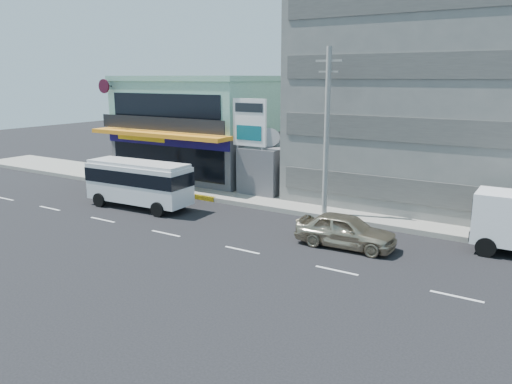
{
  "coord_description": "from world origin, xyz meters",
  "views": [
    {
      "loc": [
        17.96,
        -19.3,
        8.3
      ],
      "look_at": [
        3.88,
        3.06,
        2.2
      ],
      "focal_mm": 35.0,
      "sensor_mm": 36.0,
      "label": 1
    }
  ],
  "objects_px": {
    "concrete_building": "(432,97)",
    "billboard": "(250,128)",
    "satellite_dish": "(269,145)",
    "utility_pole_near": "(327,133)",
    "sedan": "(346,230)",
    "motorcycle_rider": "(100,185)",
    "shop_building": "(205,130)",
    "minibus": "(139,181)"
  },
  "relations": [
    {
      "from": "utility_pole_near",
      "to": "sedan",
      "type": "height_order",
      "value": "utility_pole_near"
    },
    {
      "from": "utility_pole_near",
      "to": "minibus",
      "type": "distance_m",
      "value": 12.39
    },
    {
      "from": "utility_pole_near",
      "to": "sedan",
      "type": "relative_size",
      "value": 2.0
    },
    {
      "from": "billboard",
      "to": "minibus",
      "type": "distance_m",
      "value": 8.18
    },
    {
      "from": "satellite_dish",
      "to": "utility_pole_near",
      "type": "height_order",
      "value": "utility_pole_near"
    },
    {
      "from": "satellite_dish",
      "to": "sedan",
      "type": "xyz_separation_m",
      "value": [
        9.09,
        -7.83,
        -2.72
      ]
    },
    {
      "from": "concrete_building",
      "to": "utility_pole_near",
      "type": "height_order",
      "value": "concrete_building"
    },
    {
      "from": "shop_building",
      "to": "motorcycle_rider",
      "type": "height_order",
      "value": "shop_building"
    },
    {
      "from": "billboard",
      "to": "minibus",
      "type": "xyz_separation_m",
      "value": [
        -4.69,
        -5.93,
        -3.13
      ]
    },
    {
      "from": "sedan",
      "to": "motorcycle_rider",
      "type": "distance_m",
      "value": 19.62
    },
    {
      "from": "minibus",
      "to": "billboard",
      "type": "bearing_deg",
      "value": 51.68
    },
    {
      "from": "billboard",
      "to": "utility_pole_near",
      "type": "distance_m",
      "value": 6.75
    },
    {
      "from": "shop_building",
      "to": "minibus",
      "type": "distance_m",
      "value": 11.26
    },
    {
      "from": "shop_building",
      "to": "billboard",
      "type": "distance_m",
      "value": 8.92
    },
    {
      "from": "minibus",
      "to": "sedan",
      "type": "relative_size",
      "value": 1.46
    },
    {
      "from": "concrete_building",
      "to": "minibus",
      "type": "bearing_deg",
      "value": -142.31
    },
    {
      "from": "shop_building",
      "to": "concrete_building",
      "type": "relative_size",
      "value": 0.77
    },
    {
      "from": "concrete_building",
      "to": "utility_pole_near",
      "type": "xyz_separation_m",
      "value": [
        -4.0,
        -7.6,
        -1.85
      ]
    },
    {
      "from": "shop_building",
      "to": "utility_pole_near",
      "type": "xyz_separation_m",
      "value": [
        14.0,
        -6.55,
        1.15
      ]
    },
    {
      "from": "concrete_building",
      "to": "billboard",
      "type": "height_order",
      "value": "concrete_building"
    },
    {
      "from": "concrete_building",
      "to": "motorcycle_rider",
      "type": "distance_m",
      "value": 23.84
    },
    {
      "from": "concrete_building",
      "to": "satellite_dish",
      "type": "height_order",
      "value": "concrete_building"
    },
    {
      "from": "shop_building",
      "to": "satellite_dish",
      "type": "xyz_separation_m",
      "value": [
        8.0,
        -2.95,
        -0.42
      ]
    },
    {
      "from": "shop_building",
      "to": "concrete_building",
      "type": "height_order",
      "value": "concrete_building"
    },
    {
      "from": "sedan",
      "to": "motorcycle_rider",
      "type": "bearing_deg",
      "value": 83.48
    },
    {
      "from": "satellite_dish",
      "to": "shop_building",
      "type": "bearing_deg",
      "value": 159.79
    },
    {
      "from": "concrete_building",
      "to": "billboard",
      "type": "distance_m",
      "value": 12.17
    },
    {
      "from": "concrete_building",
      "to": "utility_pole_near",
      "type": "relative_size",
      "value": 1.6
    },
    {
      "from": "shop_building",
      "to": "billboard",
      "type": "bearing_deg",
      "value": -32.32
    },
    {
      "from": "billboard",
      "to": "utility_pole_near",
      "type": "height_order",
      "value": "utility_pole_near"
    },
    {
      "from": "satellite_dish",
      "to": "sedan",
      "type": "bearing_deg",
      "value": -40.74
    },
    {
      "from": "satellite_dish",
      "to": "minibus",
      "type": "relative_size",
      "value": 0.2
    },
    {
      "from": "minibus",
      "to": "utility_pole_near",
      "type": "bearing_deg",
      "value": 20.28
    },
    {
      "from": "utility_pole_near",
      "to": "sedan",
      "type": "bearing_deg",
      "value": -53.87
    },
    {
      "from": "billboard",
      "to": "utility_pole_near",
      "type": "bearing_deg",
      "value": -15.48
    },
    {
      "from": "concrete_building",
      "to": "sedan",
      "type": "bearing_deg",
      "value": -94.42
    },
    {
      "from": "minibus",
      "to": "sedan",
      "type": "bearing_deg",
      "value": -0.37
    },
    {
      "from": "utility_pole_near",
      "to": "motorcycle_rider",
      "type": "bearing_deg",
      "value": -170.24
    },
    {
      "from": "concrete_building",
      "to": "utility_pole_near",
      "type": "bearing_deg",
      "value": -117.76
    },
    {
      "from": "shop_building",
      "to": "motorcycle_rider",
      "type": "xyz_separation_m",
      "value": [
        -2.48,
        -9.38,
        -3.3
      ]
    },
    {
      "from": "concrete_building",
      "to": "sedan",
      "type": "height_order",
      "value": "concrete_building"
    },
    {
      "from": "motorcycle_rider",
      "to": "concrete_building",
      "type": "bearing_deg",
      "value": 27.0
    }
  ]
}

